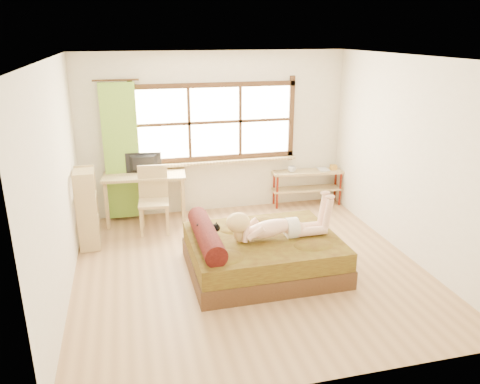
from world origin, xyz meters
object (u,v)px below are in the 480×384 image
object	(u,v)px
chair	(154,195)
bookshelf	(87,208)
bed	(260,253)
kitten	(207,231)
desk	(145,180)
woman	(276,217)
pipe_shelf	(308,180)

from	to	relation	value
chair	bookshelf	size ratio (longest dim) A/B	0.89
bed	kitten	world-z (taller)	bed
chair	desk	bearing A→B (deg)	112.08
kitten	bookshelf	bearing A→B (deg)	140.61
kitten	chair	xyz separation A→B (m)	(-0.56, 1.62, -0.03)
woman	pipe_shelf	size ratio (longest dim) A/B	1.04
chair	bookshelf	distance (m)	1.04
bookshelf	woman	bearing A→B (deg)	-31.45
bed	woman	world-z (taller)	woman
desk	pipe_shelf	bearing A→B (deg)	7.55
desk	chair	bearing A→B (deg)	-67.92
desk	pipe_shelf	world-z (taller)	desk
woman	chair	bearing A→B (deg)	128.34
chair	kitten	bearing A→B (deg)	-65.76
kitten	pipe_shelf	distance (m)	3.04
pipe_shelf	chair	bearing A→B (deg)	-165.85
desk	bookshelf	size ratio (longest dim) A/B	1.18
bed	woman	xyz separation A→B (m)	(0.20, -0.05, 0.51)
woman	kitten	world-z (taller)	woman
bed	pipe_shelf	xyz separation A→B (m)	(1.53, 2.19, 0.21)
woman	pipe_shelf	distance (m)	2.63
desk	chair	world-z (taller)	chair
bed	woman	size ratio (longest dim) A/B	1.44
desk	chair	size ratio (longest dim) A/B	1.32
kitten	chair	distance (m)	1.71
kitten	desk	distance (m)	2.09
chair	woman	bearing A→B (deg)	-45.88
kitten	woman	bearing A→B (deg)	-10.39
woman	chair	size ratio (longest dim) A/B	1.31
woman	chair	distance (m)	2.28
kitten	bookshelf	distance (m)	1.95
woman	kitten	distance (m)	0.90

